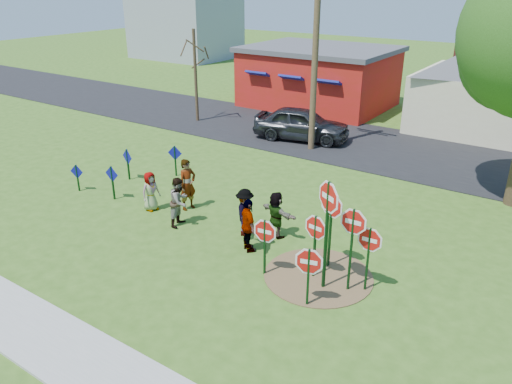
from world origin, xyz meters
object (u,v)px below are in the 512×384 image
(stop_sign_b, at_px, (331,212))
(stop_sign_c, at_px, (328,211))
(person_a, at_px, (151,191))
(suv, at_px, (302,124))
(stop_sign_a, at_px, (265,235))
(utility_pole, at_px, (316,46))
(stop_sign_d, at_px, (353,229))
(person_b, at_px, (188,185))

(stop_sign_b, height_order, stop_sign_c, stop_sign_c)
(person_a, relative_size, suv, 0.30)
(stop_sign_a, relative_size, stop_sign_c, 0.56)
(stop_sign_b, xyz_separation_m, stop_sign_c, (0.40, -1.10, 0.56))
(suv, relative_size, utility_pole, 0.52)
(stop_sign_d, distance_m, person_a, 8.45)
(suv, bearing_deg, person_a, 166.06)
(stop_sign_c, bearing_deg, person_a, -157.80)
(stop_sign_b, relative_size, person_a, 1.69)
(stop_sign_c, relative_size, utility_pole, 0.35)
(stop_sign_d, bearing_deg, stop_sign_c, -156.89)
(suv, bearing_deg, utility_pole, -144.83)
(stop_sign_a, relative_size, stop_sign_b, 0.74)
(stop_sign_d, height_order, person_b, stop_sign_d)
(stop_sign_d, relative_size, utility_pole, 0.27)
(stop_sign_b, height_order, suv, stop_sign_b)
(stop_sign_a, bearing_deg, suv, 107.83)
(stop_sign_a, height_order, suv, stop_sign_a)
(stop_sign_c, height_order, stop_sign_d, stop_sign_c)
(stop_sign_b, bearing_deg, stop_sign_c, -58.53)
(stop_sign_d, relative_size, person_b, 1.34)
(stop_sign_b, bearing_deg, person_b, -175.23)
(stop_sign_a, height_order, stop_sign_d, stop_sign_d)
(stop_sign_c, height_order, suv, stop_sign_c)
(stop_sign_d, relative_size, suv, 0.52)
(stop_sign_b, distance_m, person_a, 7.40)
(person_a, relative_size, utility_pole, 0.16)
(person_a, bearing_deg, person_b, -42.42)
(stop_sign_c, distance_m, person_b, 7.02)
(stop_sign_a, relative_size, person_b, 0.97)
(stop_sign_d, bearing_deg, stop_sign_a, -166.94)
(person_a, bearing_deg, stop_sign_b, -79.83)
(suv, distance_m, utility_pole, 4.52)
(stop_sign_c, height_order, utility_pole, utility_pole)
(stop_sign_d, height_order, utility_pole, utility_pole)
(stop_sign_a, height_order, utility_pole, utility_pole)
(stop_sign_b, relative_size, utility_pole, 0.26)
(stop_sign_a, xyz_separation_m, stop_sign_d, (2.38, 0.63, 0.63))
(stop_sign_c, xyz_separation_m, person_a, (-7.72, 0.98, -1.64))
(suv, height_order, utility_pole, utility_pole)
(stop_sign_c, bearing_deg, stop_sign_b, 139.35)
(person_a, distance_m, person_b, 1.41)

